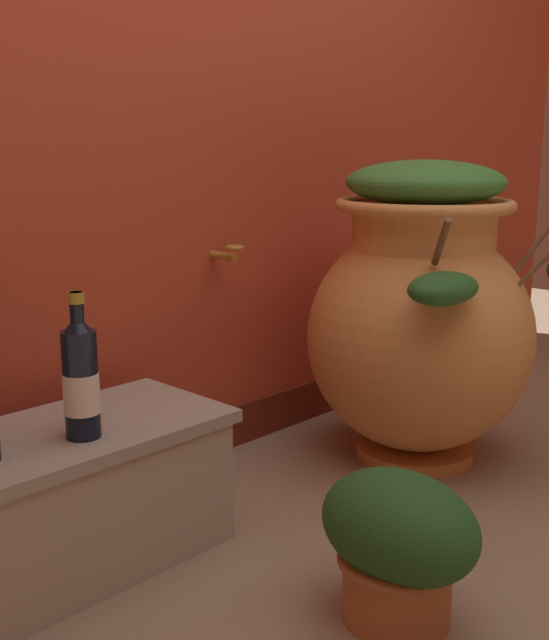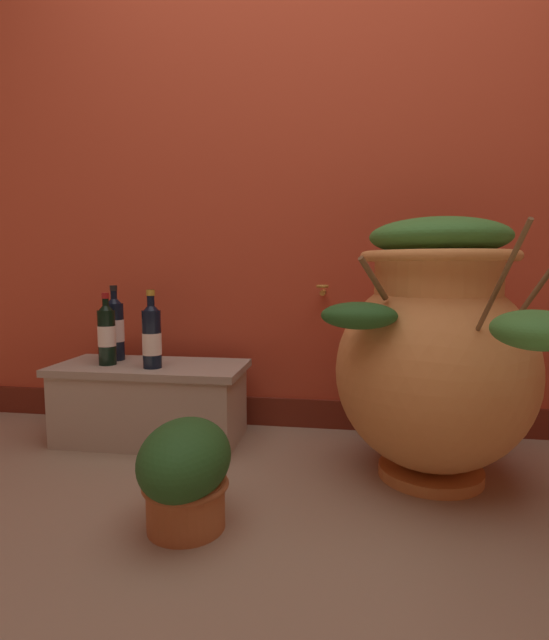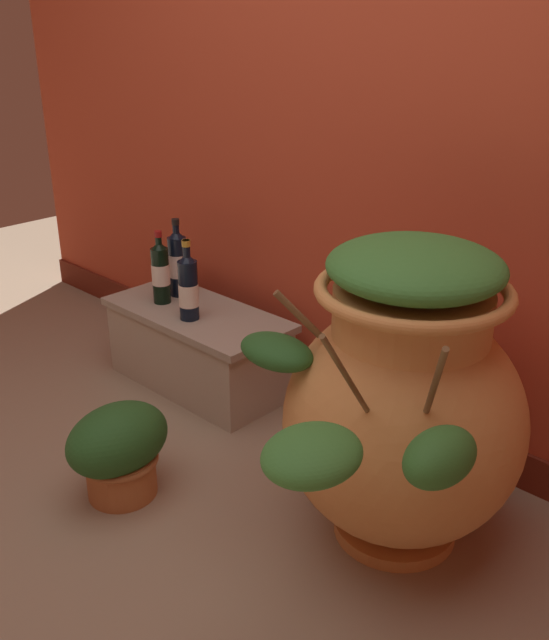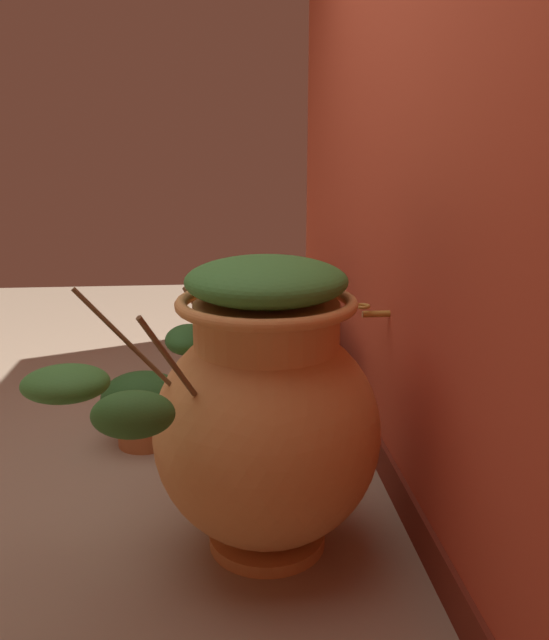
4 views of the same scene
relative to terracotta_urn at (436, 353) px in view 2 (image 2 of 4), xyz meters
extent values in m
plane|color=gray|center=(-0.46, -0.61, -0.45)|extent=(7.00, 7.00, 0.00)
cube|color=#B74228|center=(-0.46, 0.59, 0.85)|extent=(4.40, 0.20, 2.60)
cube|color=maroon|center=(-0.46, 0.48, -0.38)|extent=(4.40, 0.02, 0.13)
cylinder|color=#B28433|center=(-0.42, 0.44, 0.18)|extent=(0.02, 0.10, 0.02)
torus|color=#B28433|center=(-0.42, 0.39, 0.21)|extent=(0.06, 0.06, 0.01)
cylinder|color=#D68E4C|center=(0.00, 0.01, -0.43)|extent=(0.36, 0.36, 0.04)
ellipsoid|color=#D68E4C|center=(0.00, 0.01, -0.07)|extent=(0.68, 0.68, 0.69)
cylinder|color=#D68E4C|center=(0.00, 0.01, 0.25)|extent=(0.42, 0.42, 0.16)
torus|color=#D68E4C|center=(0.00, 0.01, 0.33)|extent=(0.52, 0.52, 0.04)
cylinder|color=brown|center=(-0.23, -0.19, 0.26)|extent=(0.10, 0.10, 0.15)
ellipsoid|color=#235623|center=(-0.27, -0.23, 0.15)|extent=(0.23, 0.15, 0.08)
cylinder|color=brown|center=(0.09, -0.38, 0.27)|extent=(0.06, 0.25, 0.30)
ellipsoid|color=#387A33|center=(0.13, -0.54, 0.16)|extent=(0.20, 0.24, 0.09)
cylinder|color=brown|center=(0.24, -0.25, 0.26)|extent=(0.12, 0.14, 0.25)
ellipsoid|color=#387A33|center=(0.00, 0.01, 0.40)|extent=(0.47, 0.47, 0.13)
cube|color=#B2A893|center=(-1.14, 0.22, -0.28)|extent=(0.76, 0.36, 0.33)
cube|color=#A09785|center=(-1.14, 0.22, -0.13)|extent=(0.81, 0.38, 0.03)
cylinder|color=black|center=(-1.33, 0.28, 0.01)|extent=(0.08, 0.08, 0.25)
cone|color=black|center=(-1.33, 0.28, 0.15)|extent=(0.08, 0.08, 0.04)
cylinder|color=black|center=(-1.33, 0.28, 0.18)|extent=(0.03, 0.03, 0.08)
cylinder|color=black|center=(-1.33, 0.28, 0.20)|extent=(0.03, 0.03, 0.02)
cylinder|color=silver|center=(-1.33, 0.28, 0.02)|extent=(0.08, 0.08, 0.10)
cylinder|color=black|center=(-1.31, 0.18, 0.00)|extent=(0.07, 0.07, 0.23)
cone|color=black|center=(-1.31, 0.18, 0.13)|extent=(0.07, 0.07, 0.04)
cylinder|color=black|center=(-1.31, 0.18, 0.15)|extent=(0.03, 0.03, 0.07)
cylinder|color=maroon|center=(-1.31, 0.18, 0.18)|extent=(0.03, 0.03, 0.02)
cylinder|color=white|center=(-1.31, 0.18, 0.01)|extent=(0.07, 0.07, 0.09)
cylinder|color=black|center=(-1.10, 0.15, 0.00)|extent=(0.08, 0.08, 0.24)
cone|color=black|center=(-1.10, 0.15, 0.13)|extent=(0.08, 0.08, 0.04)
cylinder|color=black|center=(-1.10, 0.15, 0.16)|extent=(0.03, 0.03, 0.08)
cylinder|color=#B7932D|center=(-1.10, 0.15, 0.19)|extent=(0.03, 0.03, 0.02)
cylinder|color=white|center=(-1.10, 0.15, -0.02)|extent=(0.08, 0.08, 0.09)
cylinder|color=#B26638|center=(-0.75, -0.45, -0.38)|extent=(0.22, 0.22, 0.14)
torus|color=#A45D33|center=(-0.75, -0.45, -0.32)|extent=(0.25, 0.25, 0.02)
ellipsoid|color=#235623|center=(-0.75, -0.45, -0.24)|extent=(0.26, 0.35, 0.22)
camera|label=1|loc=(-1.97, -1.27, 0.51)|focal=43.76mm
camera|label=2|loc=(-0.30, -1.72, 0.30)|focal=27.23mm
camera|label=3|loc=(0.94, -1.50, 1.01)|focal=40.16mm
camera|label=4|loc=(1.80, -0.12, 0.78)|focal=36.44mm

